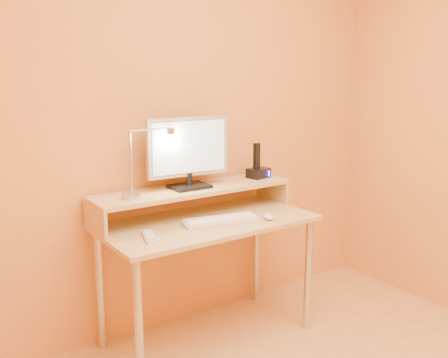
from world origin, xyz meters
TOP-DOWN VIEW (x-y plane):
  - wall_back at (0.00, 1.50)m, footprint 3.00×0.04m
  - desk_leg_fl at (-0.55, 0.93)m, footprint 0.04×0.04m
  - desk_leg_fr at (0.55, 0.93)m, footprint 0.04×0.04m
  - desk_leg_bl at (-0.55, 1.43)m, footprint 0.04×0.04m
  - desk_leg_br at (0.55, 1.43)m, footprint 0.04×0.04m
  - desk_lower at (0.00, 1.18)m, footprint 1.20×0.60m
  - shelf_riser_left at (-0.59, 1.33)m, footprint 0.02×0.30m
  - shelf_riser_right at (0.59, 1.33)m, footprint 0.02×0.30m
  - desk_shelf at (0.00, 1.33)m, footprint 1.20×0.30m
  - monitor_foot at (-0.02, 1.33)m, footprint 0.22×0.16m
  - monitor_neck at (-0.02, 1.33)m, footprint 0.04×0.04m
  - monitor_panel at (-0.02, 1.34)m, footprint 0.49×0.08m
  - monitor_back at (-0.02, 1.36)m, footprint 0.44×0.05m
  - monitor_screen at (-0.02, 1.32)m, footprint 0.44×0.04m
  - lamp_base at (-0.39, 1.30)m, footprint 0.10×0.10m
  - lamp_post at (-0.39, 1.30)m, footprint 0.01×0.01m
  - lamp_arm at (-0.27, 1.30)m, footprint 0.24×0.01m
  - lamp_head at (-0.15, 1.30)m, footprint 0.04×0.04m
  - lamp_bulb at (-0.15, 1.30)m, footprint 0.03×0.03m
  - phone_dock at (0.48, 1.33)m, footprint 0.15×0.12m
  - phone_handset at (0.46, 1.33)m, footprint 0.04×0.03m
  - phone_led at (0.52, 1.28)m, footprint 0.01×0.00m
  - keyboard at (0.03, 1.09)m, footprint 0.44×0.22m
  - mouse at (0.30, 1.00)m, footprint 0.09×0.11m
  - remote_control at (-0.41, 1.08)m, footprint 0.10×0.18m

SIDE VIEW (x-z plane):
  - desk_leg_fl at x=-0.55m, z-range 0.00..0.69m
  - desk_leg_fr at x=0.55m, z-range 0.00..0.69m
  - desk_leg_bl at x=-0.55m, z-range 0.00..0.69m
  - desk_leg_br at x=0.55m, z-range 0.00..0.69m
  - desk_lower at x=0.00m, z-range 0.70..0.72m
  - remote_control at x=-0.41m, z-range 0.72..0.74m
  - keyboard at x=0.03m, z-range 0.72..0.74m
  - mouse at x=0.30m, z-range 0.72..0.75m
  - shelf_riser_left at x=-0.59m, z-range 0.72..0.85m
  - shelf_riser_right at x=0.59m, z-range 0.72..0.85m
  - desk_shelf at x=0.00m, z-range 0.86..0.88m
  - monitor_foot at x=-0.02m, z-range 0.88..0.90m
  - lamp_base at x=-0.39m, z-range 0.88..0.90m
  - phone_dock at x=0.48m, z-range 0.88..0.94m
  - phone_led at x=0.52m, z-range 0.89..0.93m
  - monitor_neck at x=-0.02m, z-range 0.90..0.97m
  - phone_handset at x=0.46m, z-range 0.94..1.10m
  - lamp_post at x=-0.39m, z-range 0.91..1.24m
  - monitor_panel at x=-0.02m, z-range 0.95..1.29m
  - monitor_back at x=-0.02m, z-range 0.98..1.26m
  - monitor_screen at x=-0.02m, z-range 0.97..1.26m
  - lamp_bulb at x=-0.15m, z-range 1.20..1.21m
  - lamp_head at x=-0.15m, z-range 1.21..1.24m
  - lamp_arm at x=-0.27m, z-range 1.23..1.24m
  - wall_back at x=0.00m, z-range 0.00..2.50m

